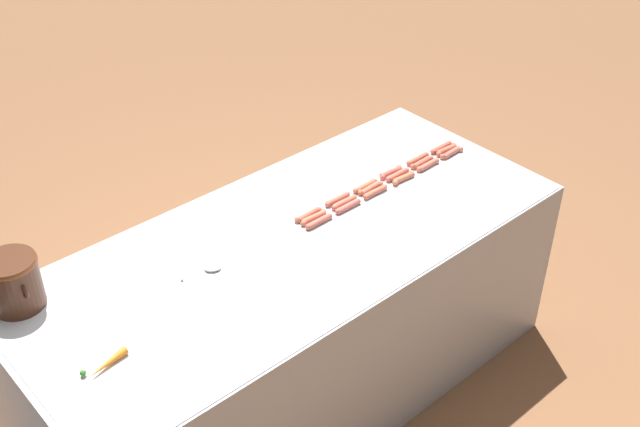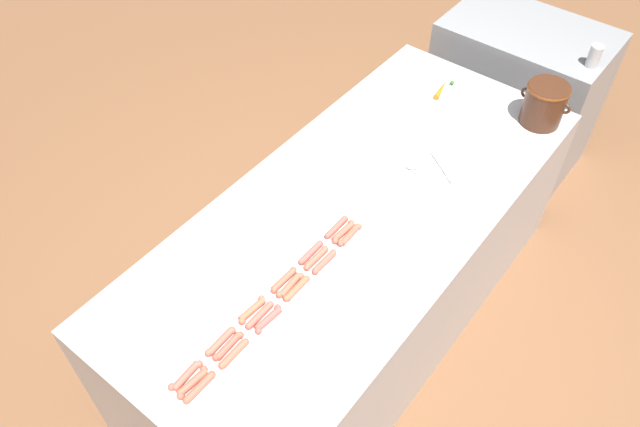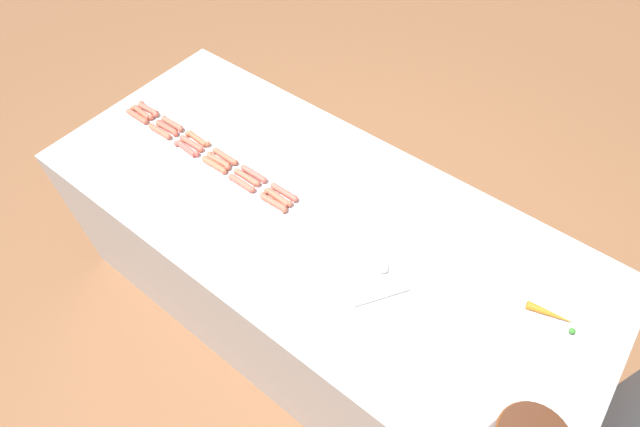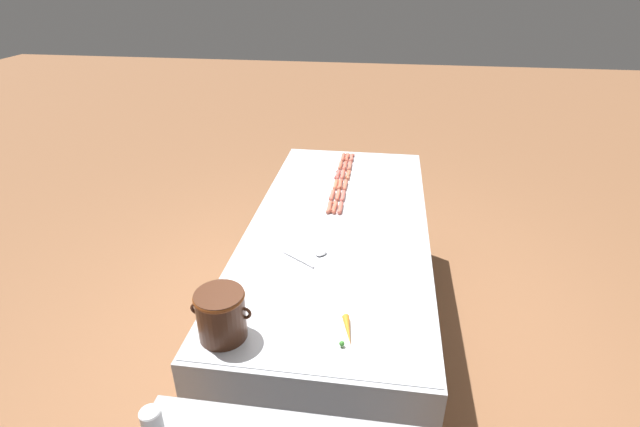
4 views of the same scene
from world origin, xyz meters
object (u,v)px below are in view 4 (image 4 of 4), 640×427
Objects in this scene: hot_dog_10 at (338,195)px; hot_dog_11 at (334,207)px; hot_dog_4 at (343,196)px; hot_dog_1 at (350,166)px; bean_pot at (221,313)px; serving_spoon at (313,255)px; hot_dog_14 at (338,175)px; hot_dog_0 at (352,158)px; hot_dog_2 at (348,175)px; hot_dog_13 at (340,165)px; carrot at (348,331)px; hot_dog_16 at (332,195)px; hot_dog_8 at (343,175)px; hot_dog_7 at (345,166)px; hot_dog_12 at (343,157)px; hot_dog_3 at (345,185)px; hot_dog_15 at (336,185)px; hot_dog_6 at (347,157)px; hot_dog_17 at (329,207)px; hot_dog_5 at (340,208)px; soda_can at (153,425)px.

hot_dog_11 is at bearing 89.18° from hot_dog_10.
hot_dog_4 is at bearing -102.19° from hot_dog_11.
hot_dog_1 is 0.57× the size of bean_pot.
hot_dog_14 is at bearing -90.65° from serving_spoon.
hot_dog_0 is at bearing -100.00° from bean_pot.
hot_dog_1 is 1.00× the size of hot_dog_2.
hot_dog_13 is 0.82× the size of carrot.
hot_dog_14 is at bearing 89.60° from hot_dog_13.
hot_dog_16 is at bearing -80.37° from carrot.
hot_dog_4 and hot_dog_8 have the same top height.
hot_dog_8 is (0.00, 0.17, 0.00)m from hot_dog_7.
hot_dog_8 and hot_dog_16 have the same top height.
hot_dog_13 is 0.19m from hot_dog_14.
hot_dog_12 is (0.07, -0.70, 0.00)m from hot_dog_4.
hot_dog_3 and hot_dog_15 have the same top height.
hot_dog_17 is (0.03, 0.88, 0.00)m from hot_dog_6.
hot_dog_12 is at bearing -98.16° from bean_pot.
hot_dog_1 and hot_dog_14 have the same top height.
hot_dog_15 is 0.82× the size of carrot.
hot_dog_17 is at bearing 1.09° from hot_dog_5.
hot_dog_3 is at bearing 100.91° from hot_dog_8.
hot_dog_2 is 0.35m from hot_dog_12.
hot_dog_3 is at bearing -101.25° from hot_dog_10.
serving_spoon is 1.23m from soda_can.
hot_dog_14 is 0.57× the size of bean_pot.
hot_dog_17 is at bearing 87.23° from hot_dog_7.
hot_dog_16 is (0.07, 0.17, 0.00)m from hot_dog_3.
hot_dog_3 and hot_dog_4 have the same top height.
hot_dog_7 and hot_dog_11 have the same top height.
hot_dog_2 is (-0.00, 0.17, 0.00)m from hot_dog_1.
hot_dog_3 is at bearing -112.64° from hot_dog_16.
hot_dog_4 is 1.00× the size of hot_dog_15.
hot_dog_17 is at bearing 79.08° from hot_dog_3.
hot_dog_2 and hot_dog_13 have the same top height.
bean_pot reaches higher than serving_spoon.
hot_dog_16 and hot_dog_17 have the same top height.
hot_dog_7 is 0.70m from hot_dog_17.
hot_dog_10 is at bearing 78.75° from hot_dog_3.
serving_spoon is (0.05, 1.43, -0.01)m from hot_dog_6.
soda_can is at bearing 78.08° from hot_dog_11.
hot_dog_10 is 1.43m from bean_pot.
hot_dog_4 is 1.00× the size of hot_dog_14.
hot_dog_5 is at bearing 92.44° from hot_dog_6.
serving_spoon is at bearing -113.45° from bean_pot.
hot_dog_13 is 1.00× the size of hot_dog_15.
hot_dog_7 is at bearing 78.98° from hot_dog_0.
hot_dog_5 and hot_dog_17 have the same top height.
hot_dog_7 is 0.51m from hot_dog_10.
hot_dog_15 is at bearing -68.70° from hot_dog_4.
hot_dog_7 is at bearing -77.59° from hot_dog_2.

